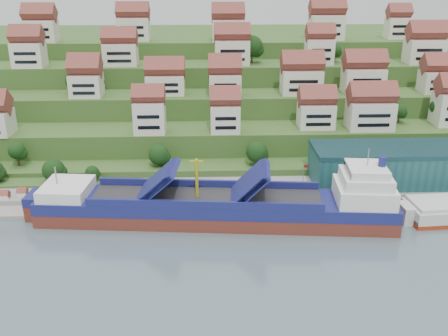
{
  "coord_description": "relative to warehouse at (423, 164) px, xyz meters",
  "views": [
    {
      "loc": [
        -6.58,
        -106.81,
        55.83
      ],
      "look_at": [
        -2.15,
        14.0,
        8.0
      ],
      "focal_mm": 40.0,
      "sensor_mm": 36.0,
      "label": 1
    }
  ],
  "objects": [
    {
      "name": "hillside_trees",
      "position": [
        -68.34,
        28.28,
        9.85
      ],
      "size": [
        141.13,
        62.69,
        31.71
      ],
      "color": "#173B13",
      "rests_on": "ground"
    },
    {
      "name": "quay",
      "position": [
        -32.0,
        -2.0,
        -6.1
      ],
      "size": [
        180.0,
        14.0,
        2.2
      ],
      "primitive_type": "cube",
      "color": "gray",
      "rests_on": "ground"
    },
    {
      "name": "cargo_ship",
      "position": [
        -54.35,
        -17.11,
        -3.68
      ],
      "size": [
        85.07,
        20.57,
        18.76
      ],
      "rotation": [
        0.0,
        0.0,
        -0.09
      ],
      "color": "maroon",
      "rests_on": "ground"
    },
    {
      "name": "warehouse",
      "position": [
        0.0,
        0.0,
        0.0
      ],
      "size": [
        60.0,
        15.0,
        10.0
      ],
      "primitive_type": "cube",
      "color": "#205757",
      "rests_on": "quay"
    },
    {
      "name": "hillside_village",
      "position": [
        -43.19,
        45.01,
        17.67
      ],
      "size": [
        153.03,
        64.5,
        29.31
      ],
      "color": "silver",
      "rests_on": "ground"
    },
    {
      "name": "ground",
      "position": [
        -52.0,
        -17.0,
        -7.2
      ],
      "size": [
        300.0,
        300.0,
        0.0
      ],
      "primitive_type": "plane",
      "color": "slate",
      "rests_on": "ground"
    },
    {
      "name": "pebble_beach",
      "position": [
        -110.0,
        -5.0,
        -6.7
      ],
      "size": [
        45.0,
        20.0,
        1.0
      ],
      "primitive_type": "cube",
      "color": "gray",
      "rests_on": "ground"
    },
    {
      "name": "flagpole",
      "position": [
        -33.89,
        -7.0,
        -0.32
      ],
      "size": [
        1.28,
        0.16,
        8.0
      ],
      "color": "gray",
      "rests_on": "quay"
    },
    {
      "name": "hillside",
      "position": [
        -52.0,
        86.55,
        3.46
      ],
      "size": [
        260.0,
        128.0,
        31.0
      ],
      "color": "#2D4C1E",
      "rests_on": "ground"
    }
  ]
}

